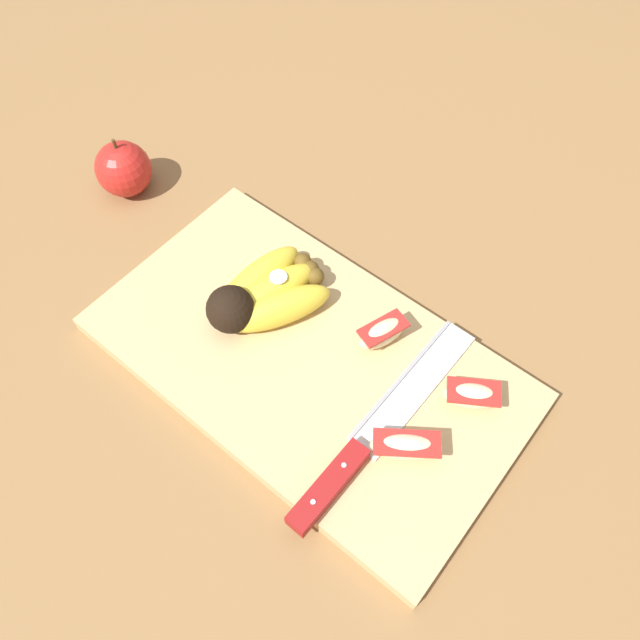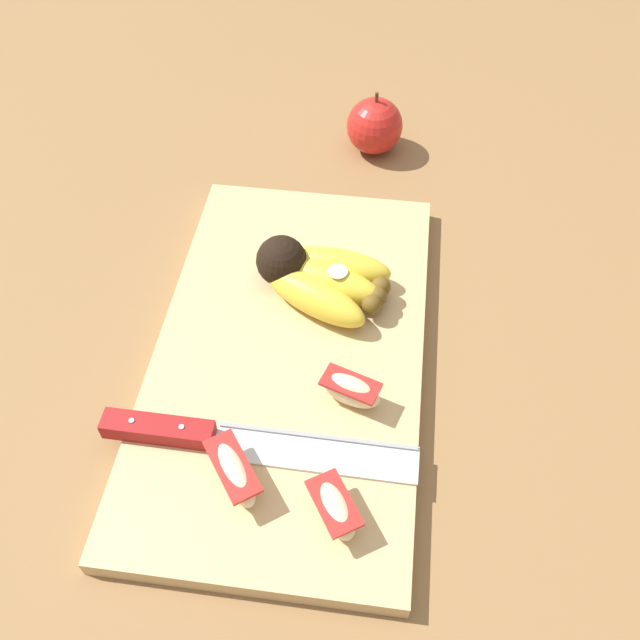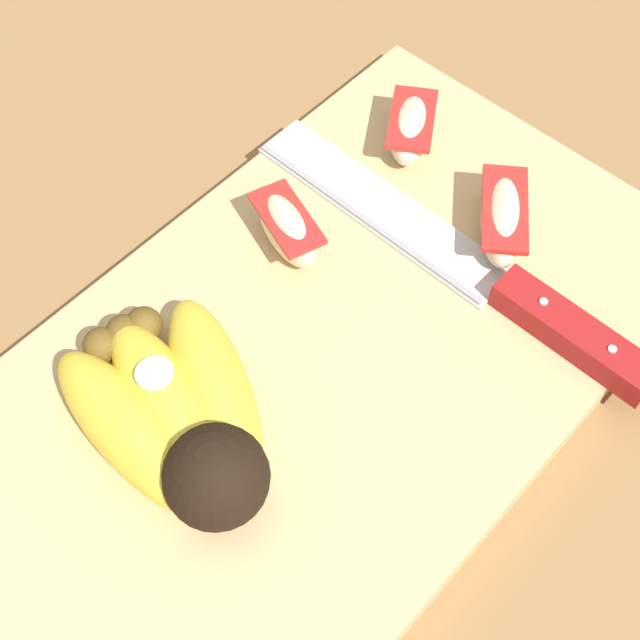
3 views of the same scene
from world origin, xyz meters
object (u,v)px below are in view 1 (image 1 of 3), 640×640
object	(u,v)px
apple_wedge_near	(472,395)
apple_wedge_far	(383,333)
apple_wedge_middle	(406,446)
whole_apple	(123,169)
banana_bunch	(264,295)
chefs_knife	(360,449)

from	to	relation	value
apple_wedge_near	apple_wedge_far	xyz separation A→B (m)	(0.11, -0.00, 0.00)
apple_wedge_far	apple_wedge_near	bearing A→B (deg)	179.25
apple_wedge_middle	apple_wedge_far	bearing A→B (deg)	-43.73
apple_wedge_near	whole_apple	xyz separation A→B (m)	(0.52, 0.01, 0.00)
apple_wedge_near	banana_bunch	bearing A→B (deg)	10.42
banana_bunch	chefs_knife	world-z (taller)	banana_bunch
apple_wedge_far	whole_apple	size ratio (longest dim) A/B	0.74
whole_apple	chefs_knife	bearing A→B (deg)	167.22
banana_bunch	apple_wedge_near	size ratio (longest dim) A/B	2.23
chefs_knife	apple_wedge_middle	size ratio (longest dim) A/B	3.92
apple_wedge_near	whole_apple	world-z (taller)	whole_apple
banana_bunch	whole_apple	size ratio (longest dim) A/B	1.69
banana_bunch	apple_wedge_middle	bearing A→B (deg)	169.15
banana_bunch	chefs_knife	bearing A→B (deg)	159.62
apple_wedge_middle	chefs_knife	bearing A→B (deg)	38.17
banana_bunch	chefs_knife	size ratio (longest dim) A/B	0.50
whole_apple	apple_wedge_near	bearing A→B (deg)	-178.95
apple_wedge_middle	apple_wedge_near	bearing A→B (deg)	-103.19
apple_wedge_far	whole_apple	world-z (taller)	whole_apple
banana_bunch	apple_wedge_far	size ratio (longest dim) A/B	2.28
apple_wedge_middle	whole_apple	bearing A→B (deg)	-8.90
apple_wedge_middle	whole_apple	size ratio (longest dim) A/B	0.86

